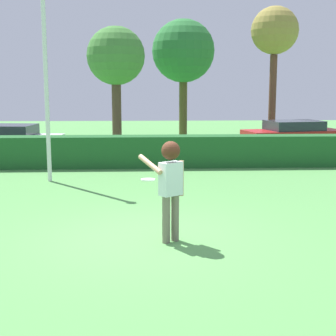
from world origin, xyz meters
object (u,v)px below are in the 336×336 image
frisbee (148,180)px  parked_car_white (5,140)px  lamppost (45,63)px  person (170,179)px  parked_car_red (294,134)px  willow_tree (183,52)px  bare_elm_tree (275,33)px  maple_tree (116,57)px

frisbee → parked_car_white: (-5.37, 10.27, -0.37)m
lamppost → person: bearing=-61.0°
person → parked_car_red: bearing=64.4°
willow_tree → bare_elm_tree: 4.65m
parked_car_white → willow_tree: (7.29, 6.47, 3.70)m
person → lamppost: lamppost is taller
frisbee → parked_car_red: (6.27, 11.97, -0.37)m
person → maple_tree: bearing=96.9°
willow_tree → maple_tree: (-3.23, -3.04, -0.45)m
frisbee → lamppost: lamppost is taller
lamppost → maple_tree: 8.45m
person → willow_tree: (1.53, 17.06, 3.27)m
person → lamppost: size_ratio=0.29×
frisbee → lamppost: 6.49m
parked_car_white → maple_tree: bearing=40.2°
frisbee → parked_car_red: bearing=62.4°
person → willow_tree: size_ratio=0.30×
frisbee → lamppost: (-2.79, 5.40, 2.29)m
parked_car_red → frisbee: bearing=-117.6°
parked_car_white → maple_tree: size_ratio=0.82×
lamppost → parked_car_white: (-2.58, 4.87, -2.65)m
lamppost → bare_elm_tree: 12.85m
person → parked_car_white: bearing=118.5°
bare_elm_tree → lamppost: bearing=-133.6°
parked_car_red → lamppost: bearing=-144.0°
lamppost → parked_car_white: lamppost is taller
lamppost → parked_car_white: bearing=117.9°
willow_tree → parked_car_red: bearing=-47.6°
frisbee → maple_tree: size_ratio=0.05×
maple_tree → frisbee: bearing=-84.5°
frisbee → maple_tree: maple_tree is taller
willow_tree → maple_tree: 4.46m
maple_tree → parked_car_white: bearing=-139.8°
lamppost → bare_elm_tree: bearing=46.4°
willow_tree → bare_elm_tree: bearing=-27.5°
lamppost → parked_car_white: size_ratio=1.39×
person → parked_car_red: (5.89, 12.29, -0.44)m
frisbee → maple_tree: bearing=95.5°
frisbee → bare_elm_tree: (5.99, 14.62, 4.05)m
person → willow_tree: willow_tree is taller
willow_tree → maple_tree: willow_tree is taller
maple_tree → willow_tree: bearing=43.2°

